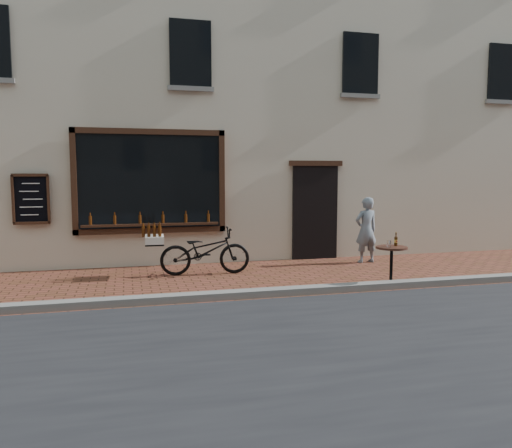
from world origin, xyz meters
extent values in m
plane|color=brown|center=(0.00, 0.00, 0.00)|extent=(90.00, 90.00, 0.00)
cube|color=slate|center=(0.00, 0.20, 0.06)|extent=(90.00, 0.25, 0.12)
cube|color=beige|center=(0.00, 6.50, 5.00)|extent=(28.00, 6.00, 10.00)
cube|color=black|center=(-1.90, 3.45, 1.85)|extent=(3.00, 0.06, 2.00)
cube|color=black|center=(-1.90, 3.43, 2.91)|extent=(3.24, 0.10, 0.12)
cube|color=black|center=(-1.90, 3.43, 0.79)|extent=(3.24, 0.10, 0.12)
cube|color=black|center=(-3.46, 3.43, 1.85)|extent=(0.12, 0.10, 2.24)
cube|color=black|center=(-0.34, 3.43, 1.85)|extent=(0.12, 0.10, 2.24)
cube|color=black|center=(-1.90, 3.38, 0.92)|extent=(2.90, 0.16, 0.05)
cube|color=black|center=(1.90, 3.46, 1.10)|extent=(1.10, 0.10, 2.20)
cube|color=black|center=(1.90, 3.43, 2.26)|extent=(1.30, 0.10, 0.12)
cube|color=black|center=(-4.30, 3.44, 1.50)|extent=(0.62, 0.04, 0.92)
cylinder|color=#3D1C07|center=(-3.15, 3.38, 1.04)|extent=(0.06, 0.06, 0.19)
cylinder|color=#3D1C07|center=(-2.65, 3.38, 1.04)|extent=(0.06, 0.06, 0.19)
cylinder|color=#3D1C07|center=(-2.15, 3.38, 1.04)|extent=(0.06, 0.06, 0.19)
cylinder|color=#3D1C07|center=(-1.65, 3.38, 1.04)|extent=(0.06, 0.06, 0.19)
cylinder|color=#3D1C07|center=(-1.15, 3.38, 1.04)|extent=(0.06, 0.06, 0.19)
cylinder|color=#3D1C07|center=(-0.65, 3.38, 1.04)|extent=(0.06, 0.06, 0.19)
cube|color=black|center=(-1.00, 3.46, 4.60)|extent=(0.90, 0.06, 1.40)
cube|color=black|center=(3.00, 3.46, 4.60)|extent=(0.90, 0.06, 1.40)
cube|color=black|center=(7.00, 3.46, 4.60)|extent=(0.90, 0.06, 1.40)
imported|color=black|center=(-0.91, 2.25, 0.47)|extent=(1.82, 0.71, 0.94)
cube|color=black|center=(-1.90, 2.30, 0.65)|extent=(0.38, 0.52, 0.03)
cube|color=white|center=(-1.90, 2.30, 0.74)|extent=(0.38, 0.54, 0.15)
cylinder|color=#3D1C07|center=(-1.80, 2.11, 0.91)|extent=(0.06, 0.06, 0.20)
cylinder|color=#3D1C07|center=(-1.91, 2.11, 0.91)|extent=(0.06, 0.06, 0.20)
cylinder|color=#3D1C07|center=(-2.01, 2.12, 0.91)|extent=(0.06, 0.06, 0.20)
cylinder|color=#3D1C07|center=(-2.12, 2.12, 0.91)|extent=(0.06, 0.06, 0.20)
cylinder|color=#3D1C07|center=(-1.80, 2.23, 0.91)|extent=(0.06, 0.06, 0.20)
cylinder|color=#3D1C07|center=(-1.90, 2.24, 0.91)|extent=(0.06, 0.06, 0.20)
cylinder|color=#3D1C07|center=(-2.01, 2.24, 0.91)|extent=(0.06, 0.06, 0.20)
cylinder|color=#3D1C07|center=(-2.11, 2.25, 0.91)|extent=(0.06, 0.06, 0.20)
cylinder|color=#3D1C07|center=(-1.79, 2.36, 0.91)|extent=(0.06, 0.06, 0.20)
cylinder|color=#3D1C07|center=(-1.90, 2.36, 0.91)|extent=(0.06, 0.06, 0.20)
cylinder|color=#3D1C07|center=(-2.00, 2.37, 0.91)|extent=(0.06, 0.06, 0.20)
cylinder|color=#3D1C07|center=(-2.11, 2.37, 0.91)|extent=(0.06, 0.06, 0.20)
cylinder|color=#3D1C07|center=(-1.79, 2.48, 0.91)|extent=(0.06, 0.06, 0.20)
cylinder|color=black|center=(2.16, 0.35, 0.01)|extent=(0.41, 0.41, 0.03)
cylinder|color=black|center=(2.16, 0.35, 0.35)|extent=(0.06, 0.06, 0.65)
cylinder|color=black|center=(2.16, 0.35, 0.70)|extent=(0.56, 0.56, 0.04)
cylinder|color=gold|center=(2.27, 0.41, 0.81)|extent=(0.06, 0.06, 0.06)
cylinder|color=white|center=(2.06, 0.28, 0.78)|extent=(0.07, 0.07, 0.12)
imported|color=slate|center=(2.85, 2.69, 0.74)|extent=(0.57, 0.41, 1.49)
camera|label=1|loc=(-2.41, -7.57, 2.01)|focal=35.00mm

